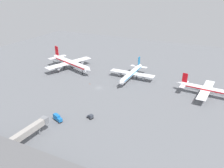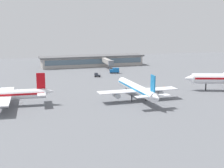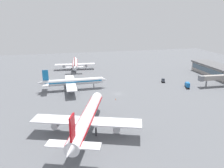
# 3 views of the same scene
# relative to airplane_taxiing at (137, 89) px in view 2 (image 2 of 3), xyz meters

# --- Properties ---
(ground) EXTENTS (288.00, 288.00, 0.00)m
(ground) POSITION_rel_airplane_taxiing_xyz_m (-13.65, -23.26, -4.45)
(ground) COLOR slate
(terminal_building) EXTENTS (71.57, 14.72, 7.50)m
(terminal_building) POSITION_rel_airplane_taxiing_xyz_m (-7.69, -101.20, -0.62)
(terminal_building) COLOR #9E9993
(terminal_building) RESTS_ON ground
(airplane_taxiing) EXTENTS (32.02, 40.09, 12.23)m
(airplane_taxiing) POSITION_rel_airplane_taxiing_xyz_m (0.00, 0.00, 0.00)
(airplane_taxiing) COLOR white
(airplane_taxiing) RESTS_ON ground
(airplane_distant) EXTENTS (39.33, 31.62, 11.96)m
(airplane_distant) POSITION_rel_airplane_taxiing_xyz_m (50.96, -4.94, -0.10)
(airplane_distant) COLOR white
(airplane_distant) RESTS_ON ground
(baggage_tug) EXTENTS (3.66, 3.12, 2.30)m
(baggage_tug) POSITION_rel_airplane_taxiing_xyz_m (0.83, -57.30, -3.29)
(baggage_tug) COLOR black
(baggage_tug) RESTS_ON ground
(catering_truck) EXTENTS (5.91, 3.67, 3.30)m
(catering_truck) POSITION_rel_airplane_taxiing_xyz_m (-12.62, -66.32, -2.75)
(catering_truck) COLOR black
(catering_truck) RESTS_ON ground
(jet_bridge) EXTENTS (3.87, 20.89, 6.74)m
(jet_bridge) POSITION_rel_airplane_taxiing_xyz_m (-13.33, -83.59, 0.69)
(jet_bridge) COLOR #9E9993
(jet_bridge) RESTS_ON ground
(safety_cone_near_gate) EXTENTS (0.44, 0.44, 0.60)m
(safety_cone_near_gate) POSITION_rel_airplane_taxiing_xyz_m (-21.97, -20.08, -4.15)
(safety_cone_near_gate) COLOR #EA590C
(safety_cone_near_gate) RESTS_ON ground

